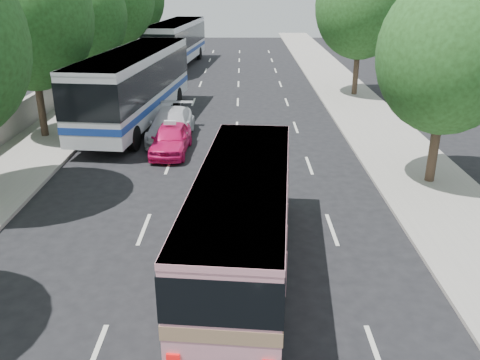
{
  "coord_description": "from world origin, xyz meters",
  "views": [
    {
      "loc": [
        1.28,
        -10.68,
        7.6
      ],
      "look_at": [
        1.22,
        4.3,
        1.6
      ],
      "focal_mm": 38.0,
      "sensor_mm": 36.0,
      "label": 1
    }
  ],
  "objects_px": {
    "pink_taxi": "(171,139)",
    "tour_coach_rear": "(177,40)",
    "pink_bus": "(243,212)",
    "tour_coach_front": "(135,81)",
    "white_pickup": "(171,125)"
  },
  "relations": [
    {
      "from": "pink_bus",
      "to": "tour_coach_rear",
      "type": "distance_m",
      "value": 35.45
    },
    {
      "from": "tour_coach_front",
      "to": "white_pickup",
      "type": "bearing_deg",
      "value": -45.08
    },
    {
      "from": "pink_bus",
      "to": "tour_coach_front",
      "type": "distance_m",
      "value": 16.31
    },
    {
      "from": "pink_bus",
      "to": "tour_coach_rear",
      "type": "relative_size",
      "value": 0.7
    },
    {
      "from": "pink_taxi",
      "to": "pink_bus",
      "type": "bearing_deg",
      "value": -70.31
    },
    {
      "from": "pink_taxi",
      "to": "tour_coach_front",
      "type": "height_order",
      "value": "tour_coach_front"
    },
    {
      "from": "pink_bus",
      "to": "tour_coach_front",
      "type": "relative_size",
      "value": 0.69
    },
    {
      "from": "pink_taxi",
      "to": "tour_coach_rear",
      "type": "relative_size",
      "value": 0.3
    },
    {
      "from": "pink_taxi",
      "to": "tour_coach_rear",
      "type": "distance_m",
      "value": 24.93
    },
    {
      "from": "tour_coach_front",
      "to": "tour_coach_rear",
      "type": "xyz_separation_m",
      "value": [
        -0.13,
        19.71,
        -0.03
      ]
    },
    {
      "from": "pink_bus",
      "to": "pink_taxi",
      "type": "xyz_separation_m",
      "value": [
        -3.3,
        10.2,
        -1.14
      ]
    },
    {
      "from": "pink_taxi",
      "to": "white_pickup",
      "type": "distance_m",
      "value": 2.24
    },
    {
      "from": "tour_coach_front",
      "to": "tour_coach_rear",
      "type": "bearing_deg",
      "value": 96.87
    },
    {
      "from": "pink_bus",
      "to": "pink_taxi",
      "type": "bearing_deg",
      "value": 113.14
    },
    {
      "from": "pink_taxi",
      "to": "tour_coach_front",
      "type": "bearing_deg",
      "value": 118.22
    }
  ]
}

